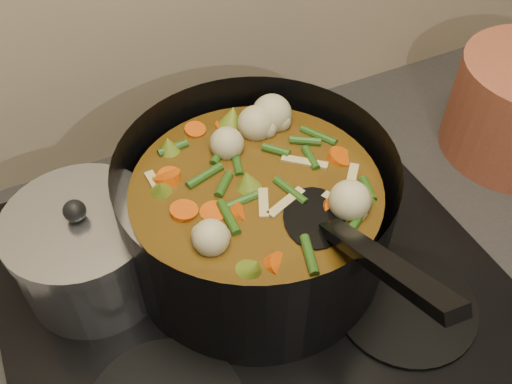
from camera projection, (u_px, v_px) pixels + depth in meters
name	position (u px, v px, depth m)	size (l,w,h in m)	color
stovetop	(246.00, 277.00, 0.76)	(0.62, 0.54, 0.03)	black
stockpot	(256.00, 214.00, 0.72)	(0.41, 0.50, 0.25)	black
saucepan	(89.00, 250.00, 0.70)	(0.18, 0.18, 0.15)	silver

